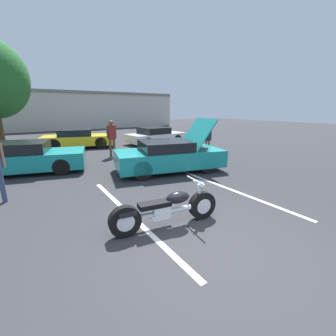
# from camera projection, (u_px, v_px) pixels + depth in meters

# --- Properties ---
(ground_plane) EXTENTS (80.00, 80.00, 0.00)m
(ground_plane) POSITION_uv_depth(u_px,v_px,m) (213.00, 253.00, 3.90)
(ground_plane) COLOR #2D2D30
(parking_stripe_middle) EXTENTS (0.12, 5.17, 0.01)m
(parking_stripe_middle) POSITION_uv_depth(u_px,v_px,m) (130.00, 215.00, 5.30)
(parking_stripe_middle) COLOR white
(parking_stripe_middle) RESTS_ON ground
(parking_stripe_back) EXTENTS (0.12, 5.17, 0.01)m
(parking_stripe_back) POSITION_uv_depth(u_px,v_px,m) (228.00, 188.00, 7.06)
(parking_stripe_back) COLOR white
(parking_stripe_back) RESTS_ON ground
(far_building) EXTENTS (32.00, 4.20, 4.40)m
(far_building) POSITION_uv_depth(u_px,v_px,m) (43.00, 109.00, 25.56)
(far_building) COLOR beige
(far_building) RESTS_ON ground
(motorcycle) EXTENTS (2.41, 0.74, 0.95)m
(motorcycle) POSITION_uv_depth(u_px,v_px,m) (166.00, 209.00, 4.70)
(motorcycle) COLOR black
(motorcycle) RESTS_ON ground
(show_car_hood_open) EXTENTS (4.49, 2.82, 2.05)m
(show_car_hood_open) POSITION_uv_depth(u_px,v_px,m) (170.00, 156.00, 8.93)
(show_car_hood_open) COLOR teal
(show_car_hood_open) RESTS_ON ground
(parked_car_right_row) EXTENTS (4.21, 2.21, 1.15)m
(parked_car_right_row) POSITION_uv_depth(u_px,v_px,m) (155.00, 136.00, 15.91)
(parked_car_right_row) COLOR white
(parked_car_right_row) RESTS_ON ground
(parked_car_mid_row) EXTENTS (4.60, 2.95, 1.17)m
(parked_car_mid_row) POSITION_uv_depth(u_px,v_px,m) (78.00, 139.00, 14.27)
(parked_car_mid_row) COLOR yellow
(parked_car_mid_row) RESTS_ON ground
(parked_car_left_row) EXTENTS (4.56, 2.87, 1.20)m
(parked_car_left_row) POSITION_uv_depth(u_px,v_px,m) (26.00, 158.00, 8.70)
(parked_car_left_row) COLOR teal
(parked_car_left_row) RESTS_ON ground
(spectator_near_motorcycle) EXTENTS (0.52, 0.21, 1.61)m
(spectator_near_motorcycle) POSITION_uv_depth(u_px,v_px,m) (208.00, 137.00, 11.85)
(spectator_near_motorcycle) COLOR gray
(spectator_near_motorcycle) RESTS_ON ground
(spectator_far_lot) EXTENTS (0.52, 0.24, 1.86)m
(spectator_far_lot) POSITION_uv_depth(u_px,v_px,m) (112.00, 135.00, 11.45)
(spectator_far_lot) COLOR brown
(spectator_far_lot) RESTS_ON ground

